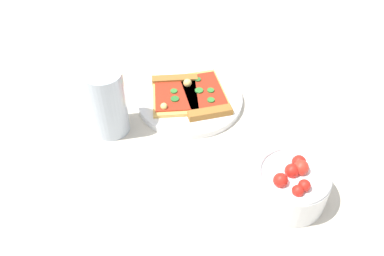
% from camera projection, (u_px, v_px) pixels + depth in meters
% --- Properties ---
extents(ground_plane, '(2.40, 2.40, 0.00)m').
position_uv_depth(ground_plane, '(194.00, 117.00, 0.85)').
color(ground_plane, beige).
rests_on(ground_plane, ground).
extents(plate, '(0.22, 0.22, 0.01)m').
position_uv_depth(plate, '(190.00, 100.00, 0.87)').
color(plate, white).
rests_on(plate, ground_plane).
extents(pizza_slice_near, '(0.14, 0.15, 0.02)m').
position_uv_depth(pizza_slice_near, '(176.00, 92.00, 0.87)').
color(pizza_slice_near, '#E5B256').
rests_on(pizza_slice_near, plate).
extents(pizza_slice_far, '(0.15, 0.17, 0.01)m').
position_uv_depth(pizza_slice_far, '(204.00, 96.00, 0.86)').
color(pizza_slice_far, '#E5B256').
rests_on(pizza_slice_far, plate).
extents(salad_bowl, '(0.12, 0.12, 0.08)m').
position_uv_depth(salad_bowl, '(291.00, 184.00, 0.68)').
color(salad_bowl, white).
rests_on(salad_bowl, ground_plane).
extents(soda_glass, '(0.07, 0.07, 0.14)m').
position_uv_depth(soda_glass, '(108.00, 104.00, 0.78)').
color(soda_glass, silver).
rests_on(soda_glass, ground_plane).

